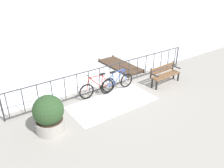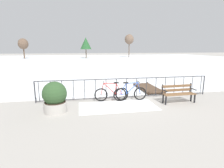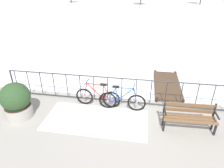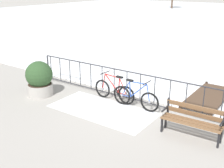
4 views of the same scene
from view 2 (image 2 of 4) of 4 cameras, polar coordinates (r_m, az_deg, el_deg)
name	(u,v)px [view 2 (image 2 of 4)]	position (r m, az deg, el deg)	size (l,w,h in m)	color
ground_plane	(126,98)	(9.31, 4.69, -4.60)	(160.00, 160.00, 0.00)	#9E9991
frozen_pond	(91,60)	(37.19, -6.79, 7.58)	(80.00, 56.00, 0.03)	white
snow_patch	(118,106)	(8.03, 1.91, -7.20)	(3.48, 1.69, 0.01)	white
railing_fence	(127,88)	(9.17, 4.75, -1.24)	(9.06, 0.06, 1.07)	#2D2D33
bicycle_near_railing	(112,94)	(8.72, -0.11, -3.16)	(1.71, 0.52, 0.97)	black
bicycle_second	(130,93)	(8.83, 5.86, -3.04)	(1.71, 0.52, 0.97)	black
park_bench	(178,92)	(9.03, 20.66, -2.47)	(1.62, 0.54, 0.89)	brown
planter_with_shrub	(55,97)	(7.52, -18.05, -4.14)	(0.98, 0.98, 1.28)	#ADA8A0
wooden_dock	(148,88)	(11.37, 11.56, -1.19)	(1.10, 2.78, 0.20)	#4C3828
tree_far_west	(23,44)	(48.19, -26.85, 11.51)	(2.33, 2.33, 4.82)	brown
tree_west_mid	(86,43)	(45.37, -8.50, 12.89)	(2.75, 2.75, 5.13)	brown
tree_centre	(129,39)	(49.04, 5.60, 14.19)	(2.41, 2.41, 6.17)	brown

